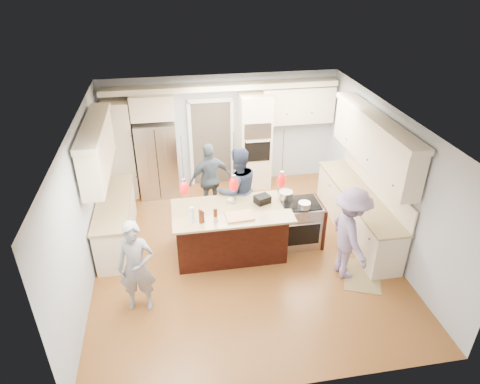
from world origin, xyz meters
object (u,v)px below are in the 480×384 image
object	(u,v)px
refrigerator	(158,159)
person_bar_end	(136,267)
kitchen_island	(230,231)
person_far_left	(238,190)
island_range	(300,223)

from	to	relation	value
refrigerator	person_bar_end	size ratio (longest dim) A/B	1.11
refrigerator	kitchen_island	xyz separation A→B (m)	(1.30, -2.57, -0.42)
person_far_left	refrigerator	bearing A→B (deg)	-65.01
island_range	person_bar_end	xyz separation A→B (m)	(-3.06, -1.28, 0.35)
kitchen_island	island_range	size ratio (longest dim) A/B	2.28
kitchen_island	person_bar_end	bearing A→B (deg)	-143.93
kitchen_island	person_far_left	bearing A→B (deg)	69.88
refrigerator	person_far_left	distance (m)	2.39
kitchen_island	person_bar_end	distance (m)	2.07
island_range	person_far_left	bearing A→B (deg)	147.99
kitchen_island	person_far_left	xyz separation A→B (m)	(0.29, 0.78, 0.43)
island_range	person_bar_end	size ratio (longest dim) A/B	0.57
refrigerator	island_range	xyz separation A→B (m)	(2.71, -2.49, -0.44)
kitchen_island	person_bar_end	size ratio (longest dim) A/B	1.30
refrigerator	island_range	distance (m)	3.71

